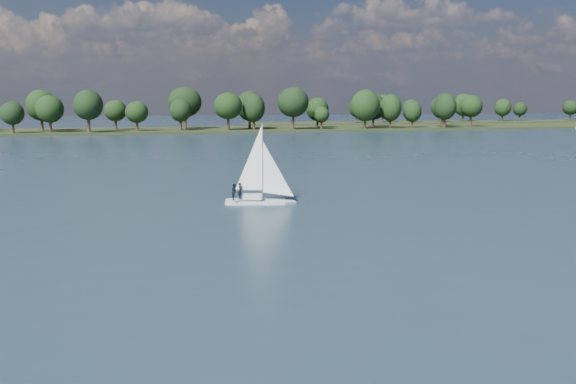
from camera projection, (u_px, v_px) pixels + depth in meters
The scene contains 5 objects.
ground at pixel (169, 161), 112.83m from camera, with size 700.00×700.00×0.00m, color #233342.
far_shore at pixel (136, 132), 219.35m from camera, with size 660.00×40.00×1.50m, color black.
far_shore_back at pixel (471, 123), 309.02m from camera, with size 220.00×30.00×1.40m, color black.
sailboat at pixel (256, 181), 64.94m from camera, with size 6.78×3.52×8.59m.
treeline at pixel (90, 108), 210.62m from camera, with size 562.44×74.36×17.81m.
Camera 1 is at (-11.07, -13.90, 10.40)m, focal length 40.00 mm.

